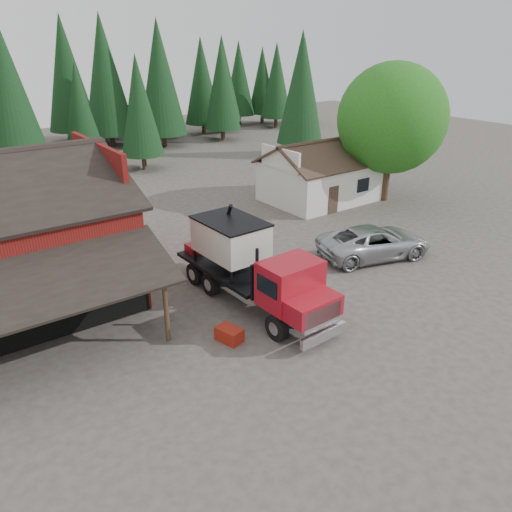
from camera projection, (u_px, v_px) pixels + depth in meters
ground at (302, 320)px, 22.44m from camera, size 120.00×120.00×0.00m
farmhouse at (320, 179)px, 38.37m from camera, size 8.60×6.42×4.65m
deciduous_tree at (392, 123)px, 36.57m from camera, size 8.00×8.00×10.20m
conifer_backdrop at (46, 155)px, 53.53m from camera, size 76.00×16.00×16.00m
near_pine_b at (139, 106)px, 45.49m from camera, size 3.96×3.96×10.40m
near_pine_c at (301, 88)px, 50.72m from camera, size 4.84×4.84×12.40m
near_pine_d at (8, 92)px, 42.47m from camera, size 5.28×5.28×13.40m
feed_truck at (252, 264)px, 23.16m from camera, size 3.07×9.67×4.33m
silver_car at (374, 242)px, 28.59m from camera, size 7.13×4.74×1.82m
equip_box at (229, 334)px, 20.85m from camera, size 0.96×1.24×0.60m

